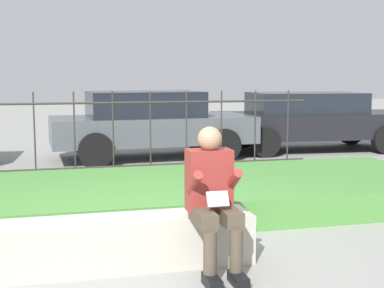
% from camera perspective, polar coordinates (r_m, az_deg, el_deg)
% --- Properties ---
extents(ground_plane, '(60.00, 60.00, 0.00)m').
position_cam_1_polar(ground_plane, '(4.90, -3.76, -12.64)').
color(ground_plane, gray).
extents(stone_bench, '(2.41, 0.47, 0.44)m').
position_cam_1_polar(stone_bench, '(4.79, -8.03, -10.71)').
color(stone_bench, '#B7B2A3').
rests_on(stone_bench, ground_plane).
extents(person_seated_reader, '(0.42, 0.73, 1.24)m').
position_cam_1_polar(person_seated_reader, '(4.56, 2.21, -5.34)').
color(person_seated_reader, black).
rests_on(person_seated_reader, ground_plane).
extents(grass_berm, '(8.32, 2.50, 0.35)m').
position_cam_1_polar(grass_berm, '(6.71, -6.85, -5.67)').
color(grass_berm, '#4C893D').
rests_on(grass_berm, ground_plane).
extents(iron_fence, '(6.32, 0.03, 1.44)m').
position_cam_1_polar(iron_fence, '(8.22, -8.40, 0.81)').
color(iron_fence, '#332D28').
rests_on(iron_fence, ground_plane).
extents(car_parked_center, '(4.10, 1.98, 1.36)m').
position_cam_1_polar(car_parked_center, '(10.84, -4.48, 2.27)').
color(car_parked_center, '#4C5156').
rests_on(car_parked_center, ground_plane).
extents(car_parked_right, '(4.48, 2.08, 1.30)m').
position_cam_1_polar(car_parked_right, '(12.30, 12.50, 2.58)').
color(car_parked_right, black).
rests_on(car_parked_right, ground_plane).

